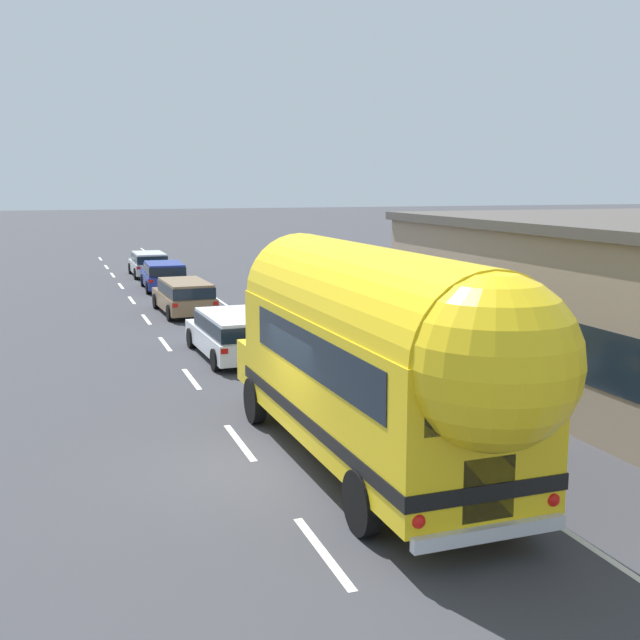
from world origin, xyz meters
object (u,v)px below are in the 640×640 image
object	(u,v)px
painted_bus	(379,352)
car_lead	(233,332)
car_second	(185,295)
car_fourth	(149,262)
car_third	(164,274)

from	to	relation	value
painted_bus	car_lead	distance (m)	10.61
car_second	car_fourth	distance (m)	13.76
car_lead	car_third	distance (m)	16.27
car_second	car_fourth	size ratio (longest dim) A/B	1.09
painted_bus	car_lead	size ratio (longest dim) A/B	2.16
car_lead	car_second	bearing A→B (deg)	90.21
car_third	car_second	bearing A→B (deg)	-91.99
painted_bus	car_lead	bearing A→B (deg)	91.19
car_second	car_third	world-z (taller)	same
painted_bus	car_second	xyz separation A→B (m)	(-0.25, 19.10, -1.51)
car_fourth	car_second	bearing A→B (deg)	-91.12
car_fourth	car_lead	bearing A→B (deg)	-90.61
painted_bus	car_fourth	bearing A→B (deg)	89.96
painted_bus	car_second	distance (m)	19.16
painted_bus	car_second	size ratio (longest dim) A/B	2.22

